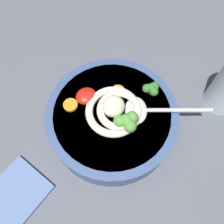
# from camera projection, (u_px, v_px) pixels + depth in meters

# --- Properties ---
(table_slab) EXTENTS (1.20, 1.20, 0.04)m
(table_slab) POSITION_uv_depth(u_px,v_px,m) (108.00, 136.00, 0.52)
(table_slab) COLOR #474C56
(table_slab) RESTS_ON ground
(soup_bowl) EXTENTS (0.27, 0.27, 0.07)m
(soup_bowl) POSITION_uv_depth(u_px,v_px,m) (112.00, 119.00, 0.48)
(soup_bowl) COLOR #334775
(soup_bowl) RESTS_ON table_slab
(noodle_pile) EXTENTS (0.12, 0.12, 0.05)m
(noodle_pile) POSITION_uv_depth(u_px,v_px,m) (115.00, 109.00, 0.43)
(noodle_pile) COLOR beige
(noodle_pile) RESTS_ON soup_bowl
(soup_spoon) EXTENTS (0.17, 0.12, 0.02)m
(soup_spoon) POSITION_uv_depth(u_px,v_px,m) (143.00, 110.00, 0.44)
(soup_spoon) COLOR #B7B7BC
(soup_spoon) RESTS_ON soup_bowl
(chili_sauce_dollop) EXTENTS (0.04, 0.04, 0.02)m
(chili_sauce_dollop) POSITION_uv_depth(u_px,v_px,m) (86.00, 96.00, 0.45)
(chili_sauce_dollop) COLOR #B2190F
(chili_sauce_dollop) RESTS_ON soup_bowl
(broccoli_floret_rear) EXTENTS (0.04, 0.03, 0.03)m
(broccoli_floret_rear) POSITION_uv_depth(u_px,v_px,m) (151.00, 88.00, 0.45)
(broccoli_floret_rear) COLOR #7A9E60
(broccoli_floret_rear) RESTS_ON soup_bowl
(broccoli_floret_left) EXTENTS (0.05, 0.04, 0.04)m
(broccoli_floret_left) POSITION_uv_depth(u_px,v_px,m) (127.00, 121.00, 0.41)
(broccoli_floret_left) COLOR #7A9E60
(broccoli_floret_left) RESTS_ON soup_bowl
(carrot_slice_extra_b) EXTENTS (0.03, 0.03, 0.01)m
(carrot_slice_extra_b) POSITION_uv_depth(u_px,v_px,m) (118.00, 91.00, 0.46)
(carrot_slice_extra_b) COLOR orange
(carrot_slice_extra_b) RESTS_ON soup_bowl
(carrot_slice_center) EXTENTS (0.03, 0.03, 0.01)m
(carrot_slice_center) POSITION_uv_depth(u_px,v_px,m) (71.00, 105.00, 0.45)
(carrot_slice_center) COLOR orange
(carrot_slice_center) RESTS_ON soup_bowl
(folded_napkin) EXTENTS (0.19, 0.16, 0.01)m
(folded_napkin) POSITION_uv_depth(u_px,v_px,m) (6.00, 206.00, 0.43)
(folded_napkin) COLOR #4C6693
(folded_napkin) RESTS_ON table_slab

